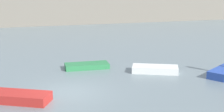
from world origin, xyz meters
TOP-DOWN VIEW (x-y plane):
  - ground_plane at (0.00, 0.00)m, footprint 120.00×120.00m
  - embankment_wall at (0.00, 27.77)m, footprint 80.00×1.20m
  - rowboat_red at (-2.84, -0.59)m, footprint 3.78×2.75m
  - rowboat_green at (1.98, 4.63)m, footprint 3.08×1.33m
  - rowboat_white at (6.17, 2.36)m, footprint 3.27×2.35m

SIDE VIEW (x-z plane):
  - ground_plane at x=0.00m, z-range 0.00..0.00m
  - rowboat_green at x=1.98m, z-range 0.00..0.36m
  - rowboat_white at x=6.17m, z-range 0.00..0.44m
  - rowboat_red at x=-2.84m, z-range 0.00..0.48m
  - embankment_wall at x=0.00m, z-range 0.00..3.87m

